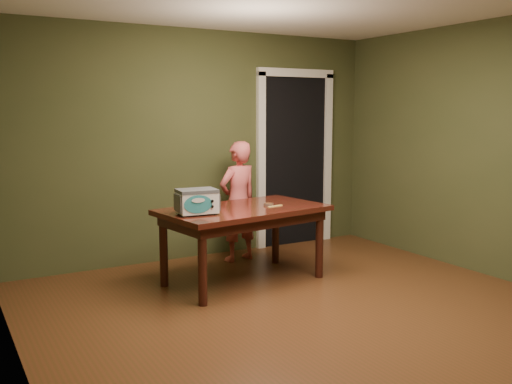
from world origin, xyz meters
TOP-DOWN VIEW (x-y plane):
  - floor at (0.00, 0.00)m, footprint 5.00×5.00m
  - room_shell at (0.00, 0.00)m, footprint 4.52×5.02m
  - doorway at (1.30, 2.78)m, footprint 1.10×0.66m
  - dining_table at (-0.06, 1.34)m, footprint 1.71×1.11m
  - toy_oven at (-0.60, 1.23)m, footprint 0.40×0.29m
  - baking_pan at (0.22, 1.33)m, footprint 0.10×0.10m
  - spatula at (0.24, 1.24)m, footprint 0.18×0.06m
  - child at (0.29, 2.10)m, footprint 0.54×0.41m

SIDE VIEW (x-z plane):
  - floor at x=0.00m, z-range 0.00..0.00m
  - dining_table at x=-0.06m, z-range 0.28..1.03m
  - child at x=0.29m, z-range 0.00..1.35m
  - spatula at x=0.24m, z-range 0.75..0.76m
  - baking_pan at x=0.22m, z-range 0.75..0.77m
  - toy_oven at x=-0.60m, z-range 0.76..0.99m
  - doorway at x=1.30m, z-range -0.07..2.18m
  - room_shell at x=0.00m, z-range 0.40..3.01m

